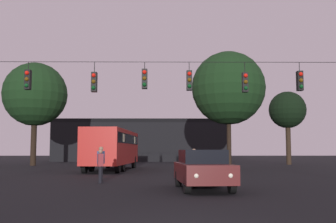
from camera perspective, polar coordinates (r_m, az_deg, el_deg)
name	(u,v)px	position (r m, az deg, el deg)	size (l,w,h in m)	color
ground_plane	(167,169)	(32.54, -0.18, -8.15)	(168.00, 168.00, 0.00)	black
overhead_signal_span	(168,100)	(19.27, -0.04, 1.57)	(18.19, 0.44, 6.55)	black
city_bus	(113,146)	(31.27, -7.78, -4.78)	(3.09, 11.12, 3.00)	#B21E19
car_near_right	(203,169)	(15.73, 4.90, -8.04)	(2.11, 4.44, 1.52)	#511919
pedestrian_crossing_left	(100,164)	(18.94, -9.53, -7.33)	(0.33, 0.41, 1.55)	black
pedestrian_crossing_center	(101,161)	(20.55, -9.46, -6.94)	(0.34, 0.42, 1.69)	black
pedestrian_crossing_right	(194,163)	(19.52, 3.69, -7.30)	(0.31, 0.40, 1.57)	black
corner_building	(141,141)	(57.02, -3.80, -4.16)	(23.27, 8.43, 5.67)	black
tree_left_silhouette	(287,110)	(44.89, 16.51, 0.14)	(3.92, 3.92, 7.77)	#2D2116
tree_behind_building	(228,88)	(34.03, 8.51, 3.27)	(6.11, 6.11, 9.72)	black
tree_right_far	(35,95)	(42.63, -18.25, 2.29)	(6.36, 6.36, 10.29)	black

